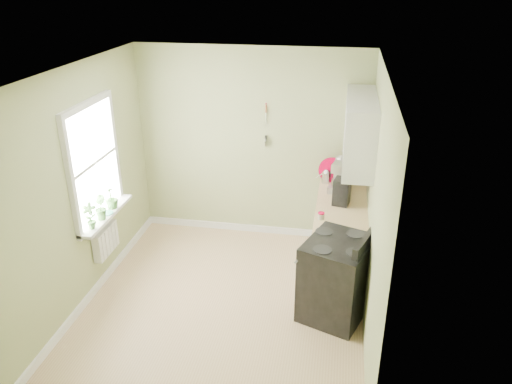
% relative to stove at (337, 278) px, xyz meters
% --- Properties ---
extents(floor, '(3.20, 3.60, 0.02)m').
position_rel_stove_xyz_m(floor, '(-1.28, -0.05, -0.48)').
color(floor, tan).
rests_on(floor, ground).
extents(ceiling, '(3.20, 3.60, 0.02)m').
position_rel_stove_xyz_m(ceiling, '(-1.28, -0.05, 2.24)').
color(ceiling, white).
rests_on(ceiling, wall_back).
extents(wall_back, '(3.20, 0.02, 2.70)m').
position_rel_stove_xyz_m(wall_back, '(-1.28, 1.76, 0.88)').
color(wall_back, tan).
rests_on(wall_back, floor).
extents(wall_left, '(0.02, 3.60, 2.70)m').
position_rel_stove_xyz_m(wall_left, '(-2.89, -0.05, 0.88)').
color(wall_left, tan).
rests_on(wall_left, floor).
extents(wall_right, '(0.02, 3.60, 2.70)m').
position_rel_stove_xyz_m(wall_right, '(0.33, -0.05, 0.88)').
color(wall_right, tan).
rests_on(wall_right, floor).
extents(base_cabinets, '(0.60, 1.60, 0.87)m').
position_rel_stove_xyz_m(base_cabinets, '(0.02, 0.95, -0.04)').
color(base_cabinets, white).
rests_on(base_cabinets, floor).
extents(countertop, '(0.64, 1.60, 0.04)m').
position_rel_stove_xyz_m(countertop, '(0.01, 0.95, 0.42)').
color(countertop, '#DDBC87').
rests_on(countertop, base_cabinets).
extents(upper_cabinets, '(0.35, 1.40, 0.80)m').
position_rel_stove_xyz_m(upper_cabinets, '(0.15, 1.05, 1.38)').
color(upper_cabinets, white).
rests_on(upper_cabinets, wall_right).
extents(window, '(0.06, 1.14, 1.44)m').
position_rel_stove_xyz_m(window, '(-2.86, 0.25, 1.08)').
color(window, white).
rests_on(window, wall_left).
extents(window_sill, '(0.18, 1.14, 0.04)m').
position_rel_stove_xyz_m(window_sill, '(-2.79, 0.25, 0.41)').
color(window_sill, white).
rests_on(window_sill, wall_left).
extents(radiator, '(0.12, 0.50, 0.35)m').
position_rel_stove_xyz_m(radiator, '(-2.82, 0.20, 0.08)').
color(radiator, white).
rests_on(radiator, wall_left).
extents(wall_utensils, '(0.02, 0.14, 0.58)m').
position_rel_stove_xyz_m(wall_utensils, '(-1.08, 1.73, 1.09)').
color(wall_utensils, '#DDBC87').
rests_on(wall_utensils, wall_back).
extents(stove, '(0.90, 0.93, 1.05)m').
position_rel_stove_xyz_m(stove, '(0.00, 0.00, 0.00)').
color(stove, black).
rests_on(stove, floor).
extents(stand_mixer, '(0.29, 0.39, 0.44)m').
position_rel_stove_xyz_m(stand_mixer, '(-0.05, 1.42, 0.63)').
color(stand_mixer, '#B2B2B7').
rests_on(stand_mixer, countertop).
extents(kettle, '(0.19, 0.11, 0.20)m').
position_rel_stove_xyz_m(kettle, '(-0.23, 1.64, 0.54)').
color(kettle, silver).
rests_on(kettle, countertop).
extents(coffee_maker, '(0.23, 0.24, 0.33)m').
position_rel_stove_xyz_m(coffee_maker, '(-0.01, 0.99, 0.60)').
color(coffee_maker, black).
rests_on(coffee_maker, countertop).
extents(red_tray, '(0.35, 0.07, 0.35)m').
position_rel_stove_xyz_m(red_tray, '(-0.16, 1.67, 0.62)').
color(red_tray, '#B5002B').
rests_on(red_tray, countertop).
extents(jar, '(0.08, 0.08, 0.09)m').
position_rel_stove_xyz_m(jar, '(-0.23, 0.53, 0.48)').
color(jar, tan).
rests_on(jar, countertop).
extents(plant_a, '(0.20, 0.16, 0.32)m').
position_rel_stove_xyz_m(plant_a, '(-2.78, -0.14, 0.59)').
color(plant_a, '#37632B').
rests_on(plant_a, window_sill).
extents(plant_b, '(0.21, 0.21, 0.30)m').
position_rel_stove_xyz_m(plant_b, '(-2.78, 0.11, 0.58)').
color(plant_b, '#37632B').
rests_on(plant_b, window_sill).
extents(plant_c, '(0.20, 0.20, 0.28)m').
position_rel_stove_xyz_m(plant_c, '(-2.78, 0.41, 0.57)').
color(plant_c, '#37632B').
rests_on(plant_c, window_sill).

